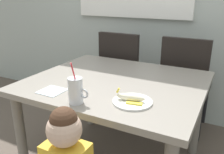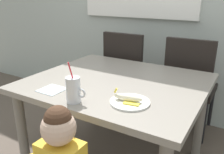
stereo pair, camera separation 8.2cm
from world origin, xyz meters
name	(u,v)px [view 2 (the right image)]	position (x,y,z in m)	size (l,w,h in m)	color
dining_table	(117,92)	(0.00, 0.00, 0.64)	(1.22, 1.07, 0.73)	gray
dining_chair_left	(127,72)	(-0.29, 0.73, 0.54)	(0.44, 0.45, 0.96)	black
dining_chair_right	(189,82)	(0.35, 0.76, 0.54)	(0.44, 0.45, 0.96)	black
milk_cup	(74,91)	(-0.03, -0.44, 0.80)	(0.13, 0.08, 0.25)	silver
snack_plate	(130,102)	(0.25, -0.29, 0.74)	(0.23, 0.23, 0.01)	white
peeled_banana	(128,98)	(0.24, -0.30, 0.76)	(0.17, 0.12, 0.07)	#F4EAC6
paper_napkin	(52,90)	(-0.27, -0.38, 0.73)	(0.15, 0.15, 0.00)	silver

